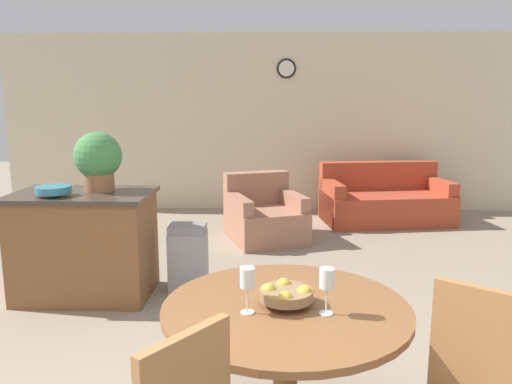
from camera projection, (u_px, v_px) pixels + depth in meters
wall_back at (260, 123)px, 7.71m from camera, size 8.00×0.09×2.70m
dining_table at (286, 339)px, 2.40m from camera, size 1.18×1.18×0.76m
fruit_bowl at (286, 294)px, 2.36m from camera, size 0.26×0.26×0.10m
wine_glass_left at (247, 280)px, 2.25m from camera, size 0.07×0.07×0.22m
wine_glass_right at (327, 280)px, 2.24m from camera, size 0.07×0.07×0.22m
kitchen_island at (85, 244)px, 4.37m from camera, size 1.19×0.75×0.93m
teal_bowl at (53, 190)px, 4.12m from camera, size 0.29×0.29×0.08m
potted_plant at (98, 159)px, 4.32m from camera, size 0.41×0.41×0.51m
trash_bin at (188, 258)px, 4.51m from camera, size 0.33×0.25×0.62m
couch at (385, 202)px, 7.07m from camera, size 1.83×1.15×0.82m
armchair at (264, 217)px, 6.18m from camera, size 1.10×1.17×0.80m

